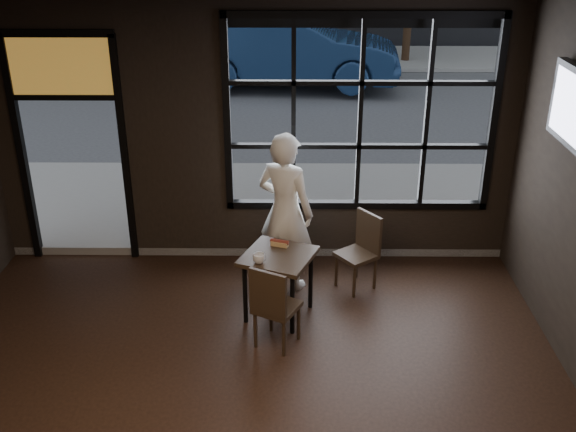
{
  "coord_description": "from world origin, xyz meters",
  "views": [
    {
      "loc": [
        0.46,
        -3.84,
        3.96
      ],
      "look_at": [
        0.4,
        2.2,
        1.15
      ],
      "focal_mm": 42.0,
      "sensor_mm": 36.0,
      "label": 1
    }
  ],
  "objects_px": {
    "navy_car": "(291,50)",
    "man": "(285,212)",
    "chair_near": "(277,304)",
    "cafe_table": "(278,285)"
  },
  "relations": [
    {
      "from": "cafe_table",
      "to": "man",
      "type": "relative_size",
      "value": 0.4
    },
    {
      "from": "cafe_table",
      "to": "chair_near",
      "type": "height_order",
      "value": "chair_near"
    },
    {
      "from": "chair_near",
      "to": "man",
      "type": "bearing_deg",
      "value": -65.91
    },
    {
      "from": "cafe_table",
      "to": "man",
      "type": "bearing_deg",
      "value": 106.14
    },
    {
      "from": "navy_car",
      "to": "chair_near",
      "type": "bearing_deg",
      "value": -175.6
    },
    {
      "from": "cafe_table",
      "to": "man",
      "type": "xyz_separation_m",
      "value": [
        0.06,
        0.65,
        0.54
      ]
    },
    {
      "from": "man",
      "to": "navy_car",
      "type": "xyz_separation_m",
      "value": [
        0.0,
        8.87,
        0.02
      ]
    },
    {
      "from": "navy_car",
      "to": "man",
      "type": "bearing_deg",
      "value": -175.22
    },
    {
      "from": "cafe_table",
      "to": "navy_car",
      "type": "relative_size",
      "value": 0.15
    },
    {
      "from": "man",
      "to": "chair_near",
      "type": "bearing_deg",
      "value": 115.25
    }
  ]
}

